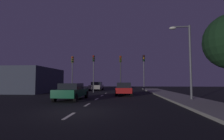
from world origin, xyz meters
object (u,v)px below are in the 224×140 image
traffic_signal_center_left (94,66)px  traffic_signal_center_right (121,67)px  street_lamp_right (187,54)px  car_oncoming_far (97,86)px  car_adjacent_lane (72,91)px  traffic_signal_far_left (72,67)px  car_stopped_ahead (124,89)px  traffic_signal_far_right (144,66)px

traffic_signal_center_left → traffic_signal_center_right: 3.84m
street_lamp_right → traffic_signal_center_left: bearing=133.5°
traffic_signal_center_left → traffic_signal_center_right: traffic_signal_center_left is taller
car_oncoming_far → car_adjacent_lane: bearing=-88.4°
traffic_signal_far_left → car_adjacent_lane: size_ratio=1.14×
traffic_signal_far_left → street_lamp_right: 15.99m
car_stopped_ahead → street_lamp_right: 8.10m
car_adjacent_lane → car_oncoming_far: (-0.44, 15.56, 0.03)m
traffic_signal_center_right → car_adjacent_lane: 10.92m
car_stopped_ahead → car_oncoming_far: (-4.83, 10.21, 0.03)m
street_lamp_right → traffic_signal_far_right: bearing=103.3°
traffic_signal_far_left → car_oncoming_far: traffic_signal_far_left is taller
traffic_signal_center_left → car_oncoming_far: bearing=94.9°
traffic_signal_far_left → traffic_signal_center_right: 6.91m
car_adjacent_lane → car_oncoming_far: bearing=91.6°
traffic_signal_center_right → car_stopped_ahead: size_ratio=1.21×
traffic_signal_center_right → traffic_signal_far_right: (3.24, 0.00, 0.05)m
traffic_signal_center_left → car_oncoming_far: size_ratio=1.24×
traffic_signal_far_right → traffic_signal_far_left: bearing=-180.0°
traffic_signal_far_right → traffic_signal_center_right: bearing=-180.0°
car_stopped_ahead → car_adjacent_lane: size_ratio=0.95×
traffic_signal_far_left → traffic_signal_far_right: 10.15m
traffic_signal_far_right → street_lamp_right: 10.23m
traffic_signal_far_right → car_oncoming_far: (-7.58, 5.78, -2.90)m
traffic_signal_center_left → car_oncoming_far: traffic_signal_center_left is taller
traffic_signal_far_left → car_oncoming_far: 6.94m
traffic_signal_center_right → car_adjacent_lane: size_ratio=1.15×
traffic_signal_far_left → traffic_signal_center_left: size_ratio=0.98×
car_adjacent_lane → car_oncoming_far: car_oncoming_far is taller
traffic_signal_far_right → car_stopped_ahead: bearing=-121.8°
traffic_signal_far_right → car_stopped_ahead: size_ratio=1.23×
traffic_signal_far_left → traffic_signal_center_left: bearing=0.0°
car_oncoming_far → street_lamp_right: street_lamp_right is taller
traffic_signal_center_right → car_stopped_ahead: bearing=-83.6°
car_adjacent_lane → traffic_signal_far_left: bearing=107.1°
traffic_signal_far_right → car_oncoming_far: size_ratio=1.23×
car_stopped_ahead → car_adjacent_lane: (-4.39, -5.36, -0.00)m
traffic_signal_center_left → car_stopped_ahead: (4.33, -4.43, -2.95)m
traffic_signal_center_left → car_oncoming_far: (-0.50, 5.78, -2.93)m
traffic_signal_far_right → car_adjacent_lane: (-7.14, -9.79, -2.93)m
traffic_signal_far_right → traffic_signal_center_left: bearing=180.0°
traffic_signal_far_right → car_adjacent_lane: 12.46m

